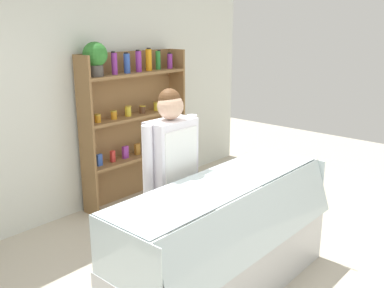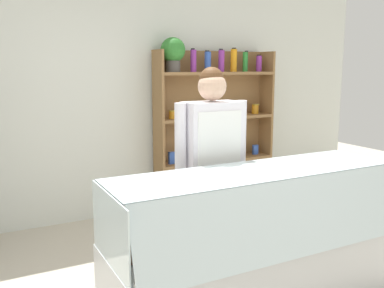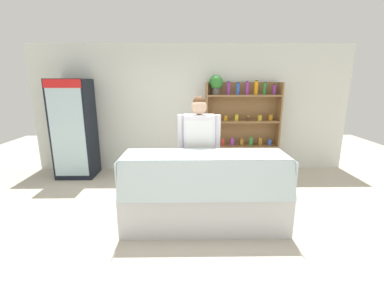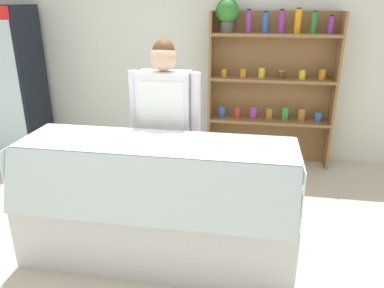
% 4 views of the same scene
% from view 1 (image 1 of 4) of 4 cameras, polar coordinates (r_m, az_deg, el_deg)
% --- Properties ---
extents(back_wall, '(6.80, 0.10, 2.70)m').
position_cam_1_polar(back_wall, '(5.08, -18.72, 4.68)').
color(back_wall, silver).
rests_on(back_wall, ground).
extents(shelving_unit, '(1.56, 0.29, 2.06)m').
position_cam_1_polar(shelving_unit, '(5.51, -8.41, 4.28)').
color(shelving_unit, olive).
rests_on(shelving_unit, ground).
extents(deli_display_case, '(2.18, 0.80, 1.01)m').
position_cam_1_polar(deli_display_case, '(3.79, 4.36, -15.12)').
color(deli_display_case, silver).
rests_on(deli_display_case, ground).
extents(shop_clerk, '(0.65, 0.25, 1.73)m').
position_cam_1_polar(shop_clerk, '(3.78, -2.74, -3.07)').
color(shop_clerk, '#2D2D38').
rests_on(shop_clerk, ground).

